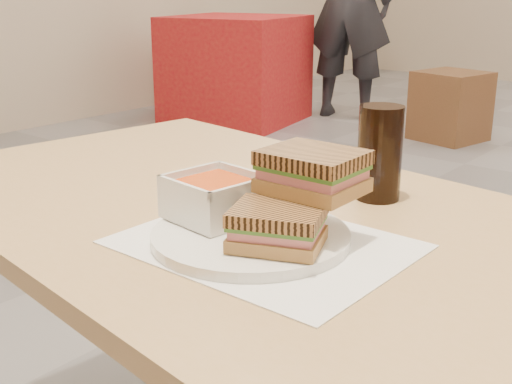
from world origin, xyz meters
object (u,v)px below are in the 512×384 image
Objects in this scene: bg_chair_0l at (241,99)px; bg_chair_0r at (450,106)px; cola_glass at (380,153)px; bg_table_0 at (236,69)px; soup_bowl at (215,199)px; plate at (251,236)px; panini_lower at (277,227)px; main_table at (241,273)px.

bg_chair_0l is 0.89× the size of bg_chair_0r.
cola_glass is 0.13× the size of bg_table_0.
soup_bowl is 4.21m from bg_chair_0l.
plate is 1.92× the size of panini_lower.
plate is 0.07m from panini_lower.
panini_lower is (0.06, -0.02, 0.03)m from plate.
cola_glass reaches higher than panini_lower.
bg_chair_0l is (-2.81, 2.92, -0.60)m from cola_glass.
bg_table_0 reaches higher than bg_chair_0l.
panini_lower is 0.27× the size of bg_chair_0r.
bg_chair_0l is at bearing 130.85° from main_table.
bg_chair_0r is at bearing 110.41° from panini_lower.
bg_chair_0r is at bearing 24.26° from bg_chair_0l.
soup_bowl is 4.06m from bg_chair_0r.
soup_bowl is 0.25× the size of bg_chair_0r.
plate is 0.28m from cola_glass.
bg_chair_0l is at bearing 130.37° from soup_bowl.
main_table is at bearing 143.23° from panini_lower.
cola_glass is 3.86m from bg_chair_0r.
cola_glass is (0.03, 0.27, 0.06)m from plate.
main_table is 4.91× the size of plate.
soup_bowl reaches higher than main_table.
soup_bowl is (-0.07, 0.01, 0.03)m from plate.
cola_glass is 0.29× the size of bg_chair_0r.
panini_lower is 0.30× the size of bg_chair_0l.
plate is at bearing -7.19° from soup_bowl.
bg_table_0 is at bearing 131.31° from main_table.
plate reaches higher than bg_chair_0l.
main_table is 9.42× the size of panini_lower.
soup_bowl reaches higher than plate.
soup_bowl is 0.13m from panini_lower.
soup_bowl is at bearing -49.63° from bg_chair_0l.
bg_chair_0l is at bearing 131.45° from panini_lower.
bg_table_0 is at bearing -164.27° from bg_chair_0r.
plate is 4.26m from bg_chair_0l.
main_table is at bearing 135.72° from plate.
cola_glass is 4.34m from bg_table_0.
bg_table_0 is at bearing 134.19° from cola_glass.
plate is 0.08m from soup_bowl.
panini_lower reaches higher than plate.
soup_bowl reaches higher than bg_chair_0l.
bg_table_0 is at bearing 130.86° from soup_bowl.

